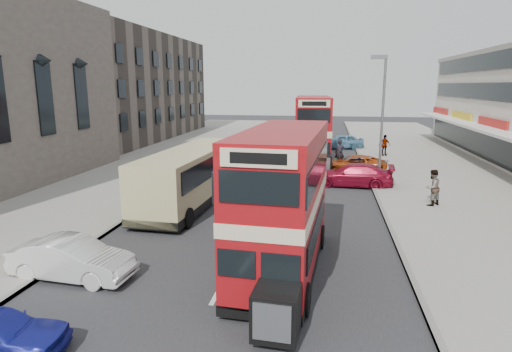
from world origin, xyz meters
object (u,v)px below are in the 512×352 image
Objects in this scene: street_lamp at (382,110)px; bus_main at (283,201)px; bus_second at (313,131)px; car_right_b at (353,164)px; car_right_a at (353,175)px; pedestrian_far at (384,145)px; car_left_front at (72,259)px; coach at (192,174)px; car_right_c at (341,141)px; pedestrian_near at (432,187)px; cyclist at (340,160)px.

street_lamp is 0.93× the size of bus_main.
bus_second is 4.65m from car_right_b.
pedestrian_far is (3.36, 11.80, 0.36)m from car_right_a.
bus_second is at bearing -162.51° from pedestrian_far.
street_lamp is 1.96× the size of car_left_front.
coach is (-10.44, -6.46, -3.17)m from street_lamp.
bus_main is 2.00× the size of car_right_c.
bus_second is (-4.46, 6.07, -2.03)m from street_lamp.
coach is at bearing -28.58° from car_right_c.
car_right_b is 2.44× the size of pedestrian_near.
car_right_b is 2.02× the size of cyclist.
car_left_front is 22.23m from cyclist.
pedestrian_near is at bearing 45.68° from car_right_a.
bus_second is 4.96× the size of pedestrian_near.
coach reaches higher than car_right_b.
car_right_a is at bearing 109.12° from bus_second.
bus_main is at bearing 86.50° from bus_second.
car_right_b is at bearing 49.93° from coach.
street_lamp is at bearing -119.11° from pedestrian_far.
street_lamp is 15.19m from bus_main.
car_left_front is 29.92m from pedestrian_far.
pedestrian_near is (6.62, -11.38, -1.65)m from bus_second.
car_right_a is (9.89, 15.02, 0.04)m from car_left_front.
bus_second is 2.19× the size of car_right_c.
pedestrian_far is at bearing 80.95° from street_lamp.
bus_second is 7.99m from pedestrian_far.
car_left_front is 0.83× the size of car_right_a.
pedestrian_far is (1.72, 10.83, -3.71)m from street_lamp.
bus_second is 7.86m from car_right_a.
street_lamp is 0.78× the size of coach.
street_lamp is 7.80m from bus_second.
pedestrian_far is 7.74m from cyclist.
bus_second reaches higher than car_right_a.
bus_main is 2.11× the size of car_left_front.
pedestrian_far is at bearing 56.13° from cyclist.
car_left_front is 0.88× the size of car_right_b.
cyclist is at bearing -141.73° from pedestrian_far.
bus_main reaches higher than coach.
car_right_b is at bearing -45.47° from cyclist.
pedestrian_near is at bearing -67.04° from cyclist.
car_left_front is 21.83m from car_right_b.
bus_second is at bearing -153.56° from car_right_a.
bus_main is 18.72m from cyclist.
pedestrian_near reaches higher than car_left_front.
car_left_front is 2.15× the size of pedestrian_near.
bus_second is 3.42m from cyclist.
car_left_front is at bearing 69.49° from bus_second.
coach is 2.52× the size of car_left_front.
street_lamp is at bearing 22.79° from car_right_b.
street_lamp reaches higher than cyclist.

